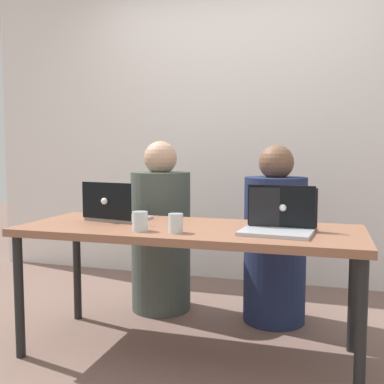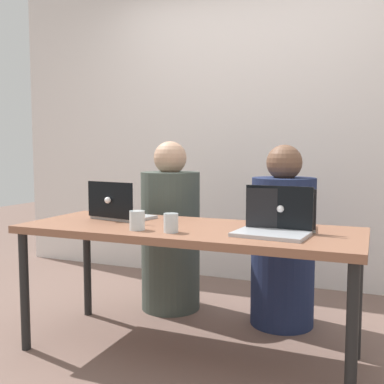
# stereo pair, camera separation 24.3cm
# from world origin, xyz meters

# --- Properties ---
(ground_plane) EXTENTS (12.00, 12.00, 0.00)m
(ground_plane) POSITION_xyz_m (0.00, 0.00, 0.00)
(ground_plane) COLOR #765C51
(back_wall) EXTENTS (4.70, 0.10, 2.68)m
(back_wall) POSITION_xyz_m (0.00, 1.53, 1.34)
(back_wall) COLOR white
(back_wall) RESTS_ON ground
(desk) EXTENTS (1.81, 0.68, 0.70)m
(desk) POSITION_xyz_m (0.00, 0.00, 0.64)
(desk) COLOR #8B5941
(desk) RESTS_ON ground
(person_on_left) EXTENTS (0.43, 0.43, 1.17)m
(person_on_left) POSITION_xyz_m (-0.39, 0.63, 0.52)
(person_on_left) COLOR #434D46
(person_on_left) RESTS_ON ground
(person_on_right) EXTENTS (0.42, 0.42, 1.14)m
(person_on_right) POSITION_xyz_m (0.39, 0.63, 0.51)
(person_on_right) COLOR #1E284B
(person_on_right) RESTS_ON ground
(laptop_back_right) EXTENTS (0.37, 0.27, 0.22)m
(laptop_back_right) POSITION_xyz_m (0.48, 0.10, 0.75)
(laptop_back_right) COLOR silver
(laptop_back_right) RESTS_ON desk
(laptop_front_right) EXTENTS (0.36, 0.28, 0.23)m
(laptop_front_right) POSITION_xyz_m (0.47, -0.05, 0.75)
(laptop_front_right) COLOR #B0B3BA
(laptop_front_right) RESTS_ON desk
(laptop_back_left) EXTENTS (0.38, 0.30, 0.23)m
(laptop_back_left) POSITION_xyz_m (-0.48, 0.09, 0.75)
(laptop_back_left) COLOR #ADB0B2
(laptop_back_left) RESTS_ON desk
(water_glass_center) EXTENTS (0.07, 0.07, 0.10)m
(water_glass_center) POSITION_xyz_m (-0.01, -0.19, 0.74)
(water_glass_center) COLOR silver
(water_glass_center) RESTS_ON desk
(water_glass_left) EXTENTS (0.08, 0.08, 0.10)m
(water_glass_left) POSITION_xyz_m (-0.20, -0.19, 0.74)
(water_glass_left) COLOR silver
(water_glass_left) RESTS_ON desk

